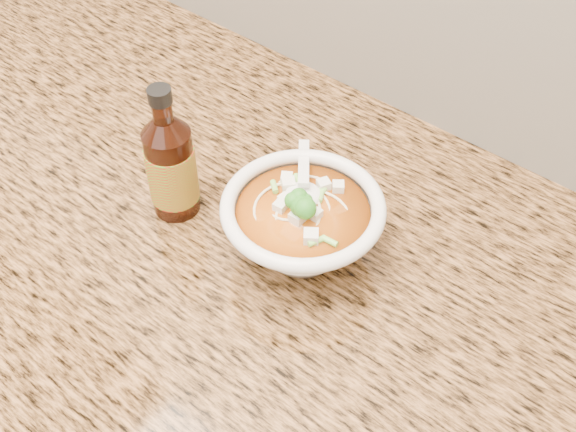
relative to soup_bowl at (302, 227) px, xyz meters
The scene contains 4 objects.
cabinet 0.54m from the soup_bowl, behind, with size 4.00×0.65×0.86m, color black.
counter_slab 0.20m from the soup_bowl, behind, with size 4.00×0.68×0.04m, color #8E5E34.
soup_bowl is the anchor object (origin of this frame).
hot_sauce_bottle 0.16m from the soup_bowl, 166.56° to the right, with size 0.07×0.07×0.17m.
Camera 1 is at (0.50, 1.29, 1.51)m, focal length 45.00 mm.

